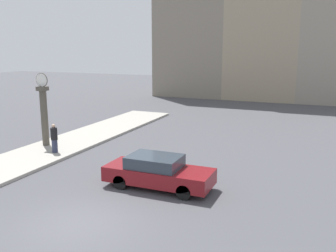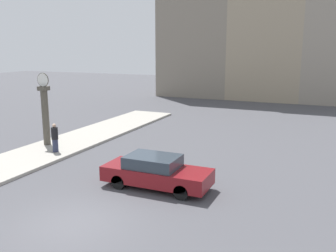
% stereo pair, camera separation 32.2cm
% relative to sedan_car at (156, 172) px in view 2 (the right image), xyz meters
% --- Properties ---
extents(ground_plane, '(120.00, 120.00, 0.00)m').
position_rel_sedan_car_xyz_m(ground_plane, '(-1.14, -4.02, -0.69)').
color(ground_plane, '#47474C').
extents(sidewalk_corner, '(3.48, 21.74, 0.15)m').
position_rel_sedan_car_xyz_m(sidewalk_corner, '(-7.81, 4.85, -0.61)').
color(sidewalk_corner, '#A39E93').
rests_on(sidewalk_corner, ground_plane).
extents(building_row, '(23.03, 5.00, 18.49)m').
position_rel_sedan_car_xyz_m(building_row, '(-1.59, 28.88, 7.68)').
color(building_row, gray).
rests_on(building_row, ground_plane).
extents(sedan_car, '(4.49, 1.72, 1.36)m').
position_rel_sedan_car_xyz_m(sedan_car, '(0.00, 0.00, 0.00)').
color(sedan_car, maroon).
rests_on(sedan_car, ground_plane).
extents(street_clock, '(0.79, 0.51, 4.16)m').
position_rel_sedan_car_xyz_m(street_clock, '(-8.60, 3.25, 1.42)').
color(street_clock, '#4C473D').
rests_on(street_clock, sidewalk_corner).
extents(pedestrian_black_jacket, '(0.36, 0.36, 1.56)m').
position_rel_sedan_car_xyz_m(pedestrian_black_jacket, '(-7.11, 2.21, 0.23)').
color(pedestrian_black_jacket, '#2D334C').
rests_on(pedestrian_black_jacket, sidewalk_corner).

